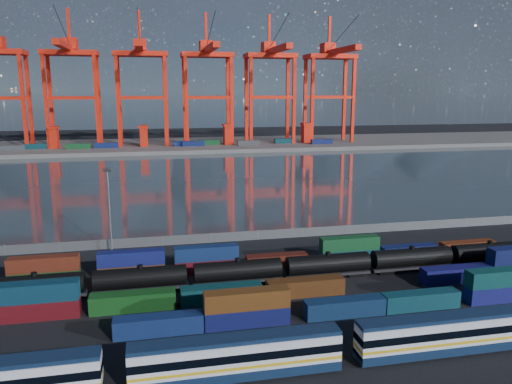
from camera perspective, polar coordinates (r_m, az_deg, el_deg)
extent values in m
plane|color=black|center=(81.45, 4.46, -11.10)|extent=(700.00, 700.00, 0.00)
plane|color=#303F46|center=(181.05, -4.93, 1.56)|extent=(700.00, 700.00, 0.00)
cube|color=#514F4C|center=(284.45, -7.57, 5.35)|extent=(700.00, 70.00, 2.00)
cone|color=#1E2630|center=(1696.97, -18.92, 18.73)|extent=(1100.00, 1100.00, 520.00)
cone|color=#1E2630|center=(1698.28, -4.61, 18.26)|extent=(1040.00, 1040.00, 460.00)
cone|color=#1E2630|center=(1790.85, 8.77, 16.53)|extent=(960.00, 960.00, 380.00)
cone|color=#1E2630|center=(1937.44, 18.78, 14.49)|extent=(840.00, 840.00, 300.00)
cube|color=silver|center=(57.72, -2.20, -18.18)|extent=(23.46, 2.82, 3.57)
cube|color=#10203B|center=(58.68, -2.19, -19.77)|extent=(23.46, 2.87, 1.13)
cube|color=#10203B|center=(56.75, -2.22, -16.41)|extent=(23.46, 2.53, 0.47)
cube|color=gold|center=(58.10, -2.19, -18.82)|extent=(23.49, 2.90, 0.34)
cube|color=black|center=(57.54, -2.20, -17.85)|extent=(23.49, 2.90, 0.94)
cube|color=black|center=(58.36, -10.71, -20.77)|extent=(2.82, 1.88, 0.66)
cube|color=black|center=(60.65, 5.94, -19.26)|extent=(2.82, 1.88, 0.66)
cube|color=silver|center=(66.64, 21.22, -14.71)|extent=(23.46, 2.82, 3.57)
cube|color=#10203B|center=(67.47, 21.10, -16.15)|extent=(23.46, 2.87, 1.13)
cube|color=#10203B|center=(65.80, 21.35, -13.13)|extent=(23.46, 2.53, 0.47)
cube|color=gold|center=(66.96, 21.17, -15.29)|extent=(23.49, 2.90, 0.34)
cube|color=black|center=(66.48, 21.24, -14.42)|extent=(23.49, 2.90, 0.94)
cube|color=black|center=(63.93, 14.56, -17.86)|extent=(2.82, 1.88, 0.66)
cube|color=black|center=(72.21, 26.75, -15.20)|extent=(2.82, 1.88, 0.66)
cube|color=navy|center=(68.61, -11.06, -14.68)|extent=(11.60, 2.36, 2.51)
cube|color=#101551|center=(69.61, -1.06, -14.05)|extent=(11.60, 2.36, 2.51)
cube|color=brown|center=(68.56, -1.06, -12.15)|extent=(11.60, 2.36, 2.51)
cube|color=#0F284D|center=(73.32, 10.08, -12.85)|extent=(11.60, 2.36, 2.51)
cube|color=#0E3D4A|center=(78.25, 18.28, -11.66)|extent=(11.60, 2.36, 2.51)
cube|color=navy|center=(85.54, 26.23, -10.28)|extent=(11.60, 2.36, 2.51)
cube|color=#0C403F|center=(84.69, 26.39, -8.69)|extent=(11.60, 2.36, 2.51)
cube|color=#590D13|center=(77.83, -23.98, -12.18)|extent=(12.19, 2.48, 2.64)
cube|color=#0E3249|center=(76.85, -24.15, -10.37)|extent=(12.19, 2.48, 2.64)
cube|color=#144C18|center=(76.07, -13.87, -12.04)|extent=(12.19, 2.48, 2.64)
cube|color=#0B3B3E|center=(76.58, -3.97, -11.55)|extent=(12.19, 2.48, 2.64)
cube|color=#512A10|center=(79.29, 5.66, -10.75)|extent=(12.19, 2.48, 2.64)
cube|color=#12125A|center=(90.32, 21.90, -8.72)|extent=(12.19, 2.48, 2.64)
cube|color=#114116|center=(89.88, -22.99, -8.99)|extent=(11.10, 2.26, 2.41)
cube|color=maroon|center=(89.10, -23.12, -7.54)|extent=(11.10, 2.26, 2.41)
cube|color=brown|center=(88.17, -13.98, -8.78)|extent=(11.10, 2.26, 2.41)
cube|color=navy|center=(87.37, -14.06, -7.30)|extent=(11.10, 2.26, 2.41)
cube|color=#5B0D18|center=(88.51, -5.64, -8.40)|extent=(11.10, 2.26, 2.41)
cube|color=navy|center=(87.72, -5.67, -6.93)|extent=(11.10, 2.26, 2.41)
cube|color=#4F190F|center=(90.62, 2.37, -7.87)|extent=(11.10, 2.26, 2.41)
cube|color=#0E3B4A|center=(94.86, 10.59, -7.17)|extent=(11.10, 2.26, 2.41)
cube|color=#155026|center=(94.12, 10.65, -5.78)|extent=(11.10, 2.26, 2.41)
cube|color=#101851|center=(99.97, 17.05, -6.51)|extent=(11.10, 2.26, 2.41)
cube|color=maroon|center=(106.47, 22.99, -5.83)|extent=(11.10, 2.26, 2.41)
cylinder|color=black|center=(83.30, -23.94, -9.72)|extent=(14.29, 3.19, 3.19)
cylinder|color=black|center=(82.71, -24.04, -8.58)|extent=(0.88, 0.88, 0.55)
cube|color=black|center=(83.93, -23.84, -10.84)|extent=(14.84, 2.20, 0.44)
cube|color=black|center=(85.28, -27.12, -11.10)|extent=(2.75, 1.98, 0.66)
cube|color=black|center=(83.17, -20.42, -11.09)|extent=(2.75, 1.98, 0.66)
cylinder|color=black|center=(81.38, -13.07, -9.49)|extent=(14.29, 3.19, 3.19)
cylinder|color=black|center=(80.78, -13.13, -8.32)|extent=(0.88, 0.88, 0.55)
cube|color=black|center=(82.02, -13.01, -10.63)|extent=(14.84, 2.20, 0.44)
cube|color=black|center=(82.48, -16.50, -11.02)|extent=(2.75, 1.98, 0.66)
cube|color=black|center=(82.19, -9.49, -10.77)|extent=(2.75, 1.98, 0.66)
cylinder|color=black|center=(82.39, -2.10, -8.92)|extent=(14.29, 3.19, 3.19)
cylinder|color=black|center=(81.79, -2.11, -7.76)|extent=(0.88, 0.88, 0.55)
cube|color=black|center=(83.02, -2.09, -10.05)|extent=(14.84, 2.20, 0.44)
cube|color=black|center=(82.55, -5.53, -10.56)|extent=(2.75, 1.98, 0.66)
cube|color=black|center=(84.10, 1.28, -10.08)|extent=(2.75, 1.98, 0.66)
cylinder|color=black|center=(86.22, 8.20, -8.08)|extent=(14.29, 3.19, 3.19)
cylinder|color=black|center=(85.64, 8.24, -6.98)|extent=(0.88, 0.88, 0.55)
cube|color=black|center=(86.82, 8.17, -9.18)|extent=(14.84, 2.20, 0.44)
cube|color=black|center=(85.48, 5.00, -9.75)|extent=(2.75, 1.98, 0.66)
cube|color=black|center=(88.72, 11.20, -9.13)|extent=(2.75, 1.98, 0.66)
cylinder|color=black|center=(92.51, 17.33, -7.13)|extent=(14.29, 3.19, 3.19)
cylinder|color=black|center=(91.98, 17.39, -6.09)|extent=(0.88, 0.88, 0.55)
cube|color=black|center=(93.08, 17.26, -8.15)|extent=(14.84, 2.20, 0.44)
cube|color=black|center=(90.99, 14.49, -8.75)|extent=(2.75, 1.98, 0.66)
cube|color=black|center=(95.66, 19.86, -8.07)|extent=(2.75, 1.98, 0.66)
cylinder|color=black|center=(100.82, 25.09, -6.17)|extent=(14.29, 3.19, 3.19)
cylinder|color=black|center=(100.33, 25.18, -5.21)|extent=(0.88, 0.88, 0.55)
cube|color=black|center=(101.34, 25.00, -7.12)|extent=(14.84, 2.20, 0.44)
cube|color=black|center=(98.65, 22.66, -7.69)|extent=(2.75, 1.98, 0.66)
cube|color=black|center=(104.45, 27.17, -7.03)|extent=(2.75, 1.98, 0.66)
cube|color=#595B5E|center=(106.72, 0.22, -4.95)|extent=(160.00, 0.06, 2.00)
cylinder|color=slate|center=(108.27, -26.77, -5.93)|extent=(0.12, 0.12, 2.20)
cylinder|color=slate|center=(106.09, -21.52, -5.83)|extent=(0.12, 0.12, 2.20)
cylinder|color=slate|center=(104.82, -16.11, -5.67)|extent=(0.12, 0.12, 2.20)
cylinder|color=slate|center=(104.49, -10.61, -5.46)|extent=(0.12, 0.12, 2.20)
cylinder|color=slate|center=(105.12, -5.13, -5.20)|extent=(0.12, 0.12, 2.20)
cylinder|color=slate|center=(106.69, 0.22, -4.90)|extent=(0.12, 0.12, 2.20)
cylinder|color=slate|center=(109.16, 5.38, -4.57)|extent=(0.12, 0.12, 2.20)
cylinder|color=slate|center=(112.46, 10.26, -4.22)|extent=(0.12, 0.12, 2.20)
cylinder|color=slate|center=(116.53, 14.83, -3.87)|extent=(0.12, 0.12, 2.20)
cylinder|color=slate|center=(121.29, 19.07, -3.52)|extent=(0.12, 0.12, 2.20)
cylinder|color=slate|center=(126.66, 22.96, -3.18)|extent=(0.12, 0.12, 2.20)
cylinder|color=slate|center=(132.57, 26.52, -2.86)|extent=(0.12, 0.12, 2.20)
cylinder|color=slate|center=(101.10, -16.40, -2.26)|extent=(0.36, 0.36, 16.00)
cube|color=black|center=(99.51, -16.67, 2.38)|extent=(1.60, 0.40, 0.60)
cube|color=red|center=(277.27, -25.05, 9.18)|extent=(1.77, 1.77, 49.87)
cube|color=red|center=(290.25, -24.47, 9.29)|extent=(1.77, 1.77, 49.87)
cube|color=red|center=(293.02, -26.87, 9.58)|extent=(24.38, 1.55, 1.55)
cube|color=red|center=(275.12, -22.87, 9.35)|extent=(1.77, 1.77, 49.87)
cube|color=red|center=(288.20, -22.38, 9.44)|extent=(1.77, 1.77, 49.87)
cube|color=red|center=(271.70, -17.75, 9.68)|extent=(1.77, 1.77, 49.87)
cube|color=red|center=(284.93, -17.49, 9.76)|extent=(1.77, 1.77, 49.87)
cube|color=red|center=(273.10, -20.37, 10.04)|extent=(24.38, 1.55, 1.55)
cube|color=red|center=(286.27, -19.99, 10.11)|extent=(24.38, 1.55, 1.55)
cube|color=red|center=(280.26, -20.50, 14.66)|extent=(27.70, 15.51, 2.44)
cube|color=red|center=(267.29, -20.95, 15.29)|extent=(3.32, 53.19, 2.77)
cube|color=red|center=(285.01, -20.44, 15.61)|extent=(6.65, 8.87, 5.54)
cube|color=red|center=(283.64, -20.63, 17.31)|extent=(1.33, 1.33, 17.73)
cylinder|color=black|center=(265.39, -21.17, 16.99)|extent=(0.27, 45.61, 15.05)
cube|color=red|center=(270.88, -15.49, 9.81)|extent=(1.77, 1.77, 49.87)
cube|color=red|center=(284.15, -15.33, 9.88)|extent=(1.77, 1.77, 49.87)
cube|color=red|center=(270.57, -10.25, 10.04)|extent=(1.77, 1.77, 49.87)
cube|color=red|center=(283.86, -10.34, 10.10)|extent=(1.77, 1.77, 49.87)
cube|color=red|center=(270.40, -12.90, 10.46)|extent=(24.38, 1.55, 1.55)
cube|color=red|center=(283.70, -12.86, 10.50)|extent=(24.38, 1.55, 1.55)
cube|color=red|center=(277.64, -13.09, 15.11)|extent=(27.70, 15.51, 2.44)
cube|color=red|center=(264.54, -13.16, 15.78)|extent=(3.32, 53.19, 2.77)
cube|color=red|center=(282.44, -13.13, 16.06)|extent=(6.65, 8.87, 5.54)
cube|color=red|center=(281.05, -13.22, 17.78)|extent=(1.33, 1.33, 17.73)
cylinder|color=black|center=(262.62, -13.25, 17.51)|extent=(0.27, 45.61, 15.05)
cube|color=red|center=(271.13, -7.97, 10.11)|extent=(1.77, 1.77, 49.87)
cube|color=red|center=(284.39, -8.17, 10.17)|extent=(1.77, 1.77, 49.87)
cube|color=red|center=(273.95, -2.80, 10.22)|extent=(1.77, 1.77, 49.87)
cube|color=red|center=(287.09, -3.23, 10.28)|extent=(1.77, 1.77, 49.87)
cube|color=red|center=(272.22, -5.39, 10.70)|extent=(24.38, 1.55, 1.55)
cube|color=red|center=(285.43, -5.70, 10.73)|extent=(24.38, 1.55, 1.55)
cube|color=red|center=(279.41, -5.64, 15.32)|extent=(27.70, 15.51, 2.44)
cube|color=red|center=(266.40, -5.32, 15.99)|extent=(3.32, 53.19, 2.77)
cube|color=red|center=(284.18, -5.76, 16.26)|extent=(6.65, 8.87, 5.54)
cube|color=red|center=(282.80, -5.75, 17.98)|extent=(1.33, 1.33, 17.73)
cylinder|color=black|center=(264.49, -5.28, 17.71)|extent=(0.27, 45.61, 15.05)
cube|color=red|center=(275.85, -0.59, 10.24)|extent=(1.77, 1.77, 49.87)
cube|color=red|center=(288.90, -1.12, 10.30)|extent=(1.77, 1.77, 49.87)
cube|color=red|center=(281.68, 4.36, 10.24)|extent=(1.77, 1.77, 49.87)
cube|color=red|center=(294.46, 3.62, 10.30)|extent=(1.77, 1.77, 49.87)
cube|color=red|center=(278.47, 1.91, 10.76)|extent=(24.38, 1.55, 1.55)
cube|color=red|center=(291.39, 1.28, 10.80)|extent=(24.38, 1.55, 1.55)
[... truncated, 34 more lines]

